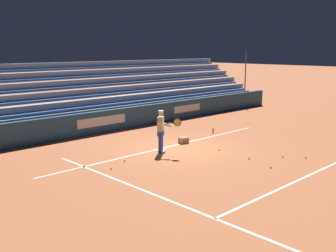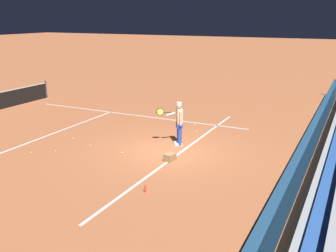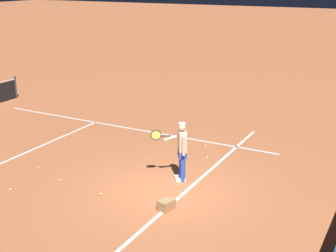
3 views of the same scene
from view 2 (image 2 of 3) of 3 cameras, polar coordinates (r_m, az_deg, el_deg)
ground_plane at (r=15.02m, az=0.16°, el=-3.52°), size 160.00×160.00×0.00m
court_baseline_white at (r=14.82m, az=1.90°, el=-3.79°), size 12.00×0.10×0.01m
court_sideline_white at (r=20.32m, az=-4.88°, el=1.59°), size 0.10×12.00×0.01m
court_service_line_white at (r=18.01m, az=-15.75°, el=-0.82°), size 8.22×0.10×0.01m
back_wall_sponsor_board at (r=13.54m, az=19.12°, el=-4.16°), size 27.56×0.25×1.10m
tennis_player at (r=15.42m, az=1.56°, el=0.47°), size 0.61×1.05×1.71m
ball_box_cardboard at (r=13.91m, az=0.26°, el=-4.56°), size 0.46×0.38×0.26m
tennis_ball_far_right at (r=15.75m, az=-11.24°, el=-2.78°), size 0.07×0.07×0.07m
tennis_ball_midcourt at (r=15.42m, az=-16.02°, el=-3.52°), size 0.07×0.07×0.07m
tennis_ball_far_left at (r=15.49m, az=-19.18°, el=-3.69°), size 0.07×0.07×0.07m
tennis_ball_near_player at (r=18.34m, az=3.89°, el=0.14°), size 0.07×0.07×0.07m
tennis_ball_stray_back at (r=16.79m, az=-13.63°, el=-1.76°), size 0.07×0.07×0.07m
tennis_ball_by_box at (r=17.30m, az=4.16°, el=-0.82°), size 0.07×0.07×0.07m
tennis_ball_toward_net at (r=14.73m, az=-6.72°, el=-3.90°), size 0.07×0.07×0.07m
water_bottle at (r=11.56m, az=-3.30°, el=-9.08°), size 0.07×0.07×0.22m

